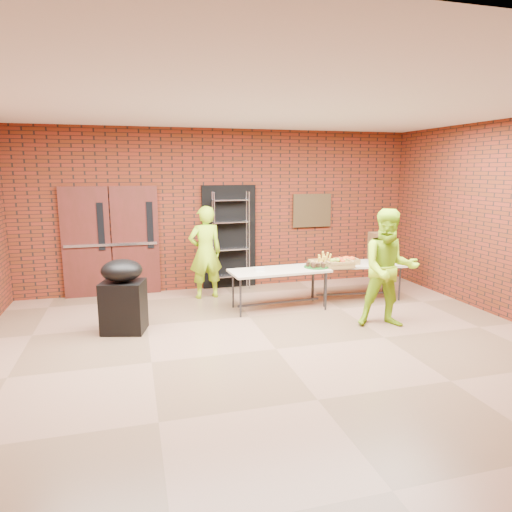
# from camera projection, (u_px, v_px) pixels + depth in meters

# --- Properties ---
(room) EXTENTS (8.08, 7.08, 3.28)m
(room) POSITION_uv_depth(u_px,v_px,m) (277.00, 232.00, 5.90)
(room) COLOR brown
(room) RESTS_ON ground
(double_doors) EXTENTS (1.78, 0.12, 2.10)m
(double_doors) POSITION_uv_depth(u_px,v_px,m) (112.00, 242.00, 8.69)
(double_doors) COLOR #4A1715
(double_doors) RESTS_ON room
(dark_doorway) EXTENTS (1.10, 0.06, 2.10)m
(dark_doorway) POSITION_uv_depth(u_px,v_px,m) (229.00, 237.00, 9.30)
(dark_doorway) COLOR black
(dark_doorway) RESTS_ON room
(bronze_plaque) EXTENTS (0.85, 0.04, 0.70)m
(bronze_plaque) POSITION_uv_depth(u_px,v_px,m) (312.00, 210.00, 9.67)
(bronze_plaque) COLOR #392A16
(bronze_plaque) RESTS_ON room
(wire_rack) EXTENTS (0.74, 0.28, 1.97)m
(wire_rack) POSITION_uv_depth(u_px,v_px,m) (231.00, 241.00, 9.19)
(wire_rack) COLOR #BAB9C0
(wire_rack) RESTS_ON room
(table_left) EXTENTS (1.75, 0.82, 0.70)m
(table_left) POSITION_uv_depth(u_px,v_px,m) (279.00, 273.00, 7.89)
(table_left) COLOR #B4A98A
(table_left) RESTS_ON room
(table_right) EXTENTS (1.77, 0.92, 0.70)m
(table_right) POSITION_uv_depth(u_px,v_px,m) (356.00, 266.00, 8.46)
(table_right) COLOR #B4A98A
(table_right) RESTS_ON room
(basket_bananas) EXTENTS (0.43, 0.33, 0.13)m
(basket_bananas) POSITION_uv_depth(u_px,v_px,m) (322.00, 263.00, 8.19)
(basket_bananas) COLOR #A27E41
(basket_bananas) RESTS_ON table_right
(basket_oranges) EXTENTS (0.40, 0.31, 0.12)m
(basket_oranges) POSITION_uv_depth(u_px,v_px,m) (347.00, 261.00, 8.38)
(basket_oranges) COLOR #A27E41
(basket_oranges) RESTS_ON table_right
(basket_apples) EXTENTS (0.48, 0.38, 0.15)m
(basket_apples) POSITION_uv_depth(u_px,v_px,m) (338.00, 263.00, 8.12)
(basket_apples) COLOR #A27E41
(basket_apples) RESTS_ON table_right
(muffin_tray) EXTENTS (0.44, 0.44, 0.11)m
(muffin_tray) POSITION_uv_depth(u_px,v_px,m) (317.00, 265.00, 8.05)
(muffin_tray) COLOR #165417
(muffin_tray) RESTS_ON table_left
(napkin_box) EXTENTS (0.16, 0.11, 0.05)m
(napkin_box) POSITION_uv_depth(u_px,v_px,m) (259.00, 269.00, 7.78)
(napkin_box) COLOR silver
(napkin_box) RESTS_ON table_left
(coffee_dispenser) EXTENTS (0.40, 0.36, 0.53)m
(coffee_dispenser) POSITION_uv_depth(u_px,v_px,m) (381.00, 246.00, 8.71)
(coffee_dispenser) COLOR #50371B
(coffee_dispenser) RESTS_ON table_right
(cup_stack_front) EXTENTS (0.09, 0.09, 0.26)m
(cup_stack_front) POSITION_uv_depth(u_px,v_px,m) (374.00, 257.00, 8.35)
(cup_stack_front) COLOR silver
(cup_stack_front) RESTS_ON table_right
(cup_stack_mid) EXTENTS (0.09, 0.09, 0.26)m
(cup_stack_mid) POSITION_uv_depth(u_px,v_px,m) (381.00, 257.00, 8.32)
(cup_stack_mid) COLOR silver
(cup_stack_mid) RESTS_ON table_right
(cup_stack_back) EXTENTS (0.09, 0.09, 0.26)m
(cup_stack_back) POSITION_uv_depth(u_px,v_px,m) (372.00, 255.00, 8.51)
(cup_stack_back) COLOR silver
(cup_stack_back) RESTS_ON table_right
(covered_grill) EXTENTS (0.72, 0.65, 1.11)m
(covered_grill) POSITION_uv_depth(u_px,v_px,m) (123.00, 296.00, 6.78)
(covered_grill) COLOR black
(covered_grill) RESTS_ON room
(volunteer_woman) EXTENTS (0.68, 0.49, 1.75)m
(volunteer_woman) POSITION_uv_depth(u_px,v_px,m) (205.00, 252.00, 8.55)
(volunteer_woman) COLOR #96CD16
(volunteer_woman) RESTS_ON room
(volunteer_man) EXTENTS (1.05, 0.92, 1.82)m
(volunteer_man) POSITION_uv_depth(u_px,v_px,m) (389.00, 269.00, 6.96)
(volunteer_man) COLOR #96CD16
(volunteer_man) RESTS_ON room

